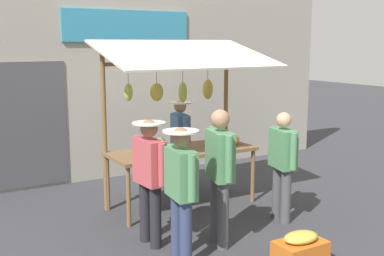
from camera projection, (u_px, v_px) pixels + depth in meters
ground_plane at (182, 206)px, 7.51m from camera, size 40.00×40.00×0.00m
street_backdrop at (122, 84)px, 9.06m from camera, size 9.00×0.30×3.40m
market_stall at (182, 106)px, 7.27m from camera, size 2.50×1.46×2.50m
vendor_with_sunhat at (180, 138)px, 8.19m from camera, size 0.39×0.65×1.52m
shopper_with_ponytail at (181, 185)px, 5.41m from camera, size 0.40×0.67×1.55m
shopper_in_striped_shirt at (220, 167)px, 5.91m from camera, size 0.34×0.69×1.68m
shopper_in_grey_tee at (283, 160)px, 6.76m from camera, size 0.31×0.65×1.53m
shopper_with_shopping_bag at (150, 173)px, 5.92m from camera, size 0.40×0.67×1.56m
produce_crate_near at (300, 249)px, 5.54m from camera, size 0.58×0.38×0.36m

